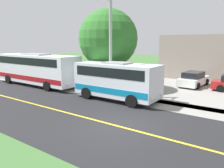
# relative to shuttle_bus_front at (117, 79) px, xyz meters

# --- Properties ---
(ground_plane) EXTENTS (120.00, 120.00, 0.00)m
(ground_plane) POSITION_rel_shuttle_bus_front_xyz_m (4.54, 3.04, -1.59)
(ground_plane) COLOR #3D6633
(road_surface) EXTENTS (8.00, 100.00, 0.01)m
(road_surface) POSITION_rel_shuttle_bus_front_xyz_m (4.54, 3.04, -1.58)
(road_surface) COLOR black
(road_surface) RESTS_ON ground
(sidewalk) EXTENTS (2.40, 100.00, 0.01)m
(sidewalk) POSITION_rel_shuttle_bus_front_xyz_m (-0.66, 3.04, -1.58)
(sidewalk) COLOR gray
(sidewalk) RESTS_ON ground
(parking_lot_surface) EXTENTS (14.00, 36.00, 0.01)m
(parking_lot_surface) POSITION_rel_shuttle_bus_front_xyz_m (-7.86, 6.04, -1.58)
(parking_lot_surface) COLOR gray
(parking_lot_surface) RESTS_ON ground
(road_centre_line) EXTENTS (0.16, 100.00, 0.00)m
(road_centre_line) POSITION_rel_shuttle_bus_front_xyz_m (4.54, 3.04, -1.58)
(road_centre_line) COLOR gold
(road_centre_line) RESTS_ON ground
(shuttle_bus_front) EXTENTS (2.73, 6.66, 2.89)m
(shuttle_bus_front) POSITION_rel_shuttle_bus_front_xyz_m (0.00, 0.00, 0.00)
(shuttle_bus_front) COLOR silver
(shuttle_bus_front) RESTS_ON ground
(transit_bus_rear) EXTENTS (2.79, 10.39, 3.21)m
(transit_bus_rear) POSITION_rel_shuttle_bus_front_xyz_m (-0.03, -9.93, 0.17)
(transit_bus_rear) COLOR white
(transit_bus_rear) RESTS_ON ground
(street_light_pole) EXTENTS (1.97, 0.24, 7.63)m
(street_light_pole) POSITION_rel_shuttle_bus_front_xyz_m (-0.33, -0.92, 2.63)
(street_light_pole) COLOR #9E9EA3
(street_light_pole) RESTS_ON ground
(parked_car_near) EXTENTS (4.53, 2.28, 1.45)m
(parked_car_near) POSITION_rel_shuttle_bus_front_xyz_m (-8.73, 3.42, -0.90)
(parked_car_near) COLOR white
(parked_car_near) RESTS_ON ground
(tree_curbside) EXTENTS (5.39, 5.39, 7.36)m
(tree_curbside) POSITION_rel_shuttle_bus_front_xyz_m (-2.86, -2.90, 3.07)
(tree_curbside) COLOR brown
(tree_curbside) RESTS_ON ground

